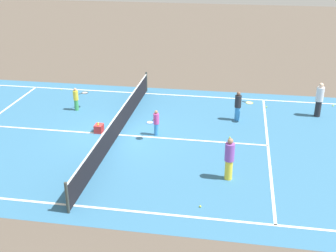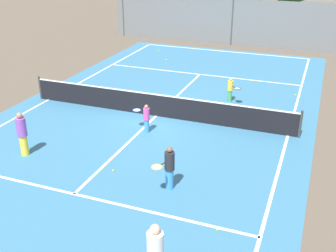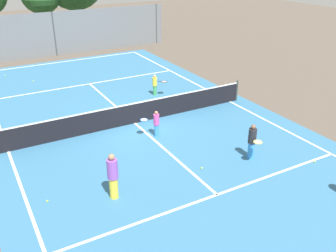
# 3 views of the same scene
# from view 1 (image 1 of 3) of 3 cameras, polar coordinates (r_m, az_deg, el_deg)

# --- Properties ---
(ground_plane) EXTENTS (80.00, 80.00, 0.00)m
(ground_plane) POSITION_cam_1_polar(r_m,az_deg,el_deg) (19.22, -6.47, -1.17)
(ground_plane) COLOR brown
(court_surface) EXTENTS (13.00, 25.00, 0.01)m
(court_surface) POSITION_cam_1_polar(r_m,az_deg,el_deg) (19.22, -6.47, -1.16)
(court_surface) COLOR teal
(court_surface) RESTS_ON ground_plane
(tennis_net) EXTENTS (11.90, 0.10, 1.10)m
(tennis_net) POSITION_cam_1_polar(r_m,az_deg,el_deg) (19.01, -6.54, 0.23)
(tennis_net) COLOR #333833
(tennis_net) RESTS_ON ground_plane
(player_0) EXTENTS (0.75, 0.70, 1.16)m
(player_0) POSITION_cam_1_polar(r_m,az_deg,el_deg) (22.09, -11.84, 3.53)
(player_0) COLOR #3FA559
(player_0) RESTS_ON ground_plane
(player_1) EXTENTS (0.34, 0.34, 1.60)m
(player_1) POSITION_cam_1_polar(r_m,az_deg,el_deg) (15.54, 8.00, -4.22)
(player_1) COLOR yellow
(player_1) RESTS_ON ground_plane
(player_2) EXTENTS (0.56, 0.88, 1.41)m
(player_2) POSITION_cam_1_polar(r_m,az_deg,el_deg) (20.60, 9.14, 2.63)
(player_2) COLOR #388CD8
(player_2) RESTS_ON ground_plane
(player_3) EXTENTS (0.83, 0.51, 1.15)m
(player_3) POSITION_cam_1_polar(r_m,az_deg,el_deg) (18.83, -1.59, 0.46)
(player_3) COLOR #388CD8
(player_3) RESTS_ON ground_plane
(player_4) EXTENTS (0.36, 0.36, 1.68)m
(player_4) POSITION_cam_1_polar(r_m,az_deg,el_deg) (21.96, 19.12, 3.29)
(player_4) COLOR #232328
(player_4) RESTS_ON ground_plane
(ball_crate) EXTENTS (0.42, 0.35, 0.43)m
(ball_crate) POSITION_cam_1_polar(r_m,az_deg,el_deg) (19.54, -8.99, -0.30)
(ball_crate) COLOR red
(ball_crate) RESTS_ON ground_plane
(tennis_ball_0) EXTENTS (0.07, 0.07, 0.07)m
(tennis_ball_0) POSITION_cam_1_polar(r_m,az_deg,el_deg) (25.41, -13.72, 4.67)
(tennis_ball_0) COLOR #CCE533
(tennis_ball_0) RESTS_ON ground_plane
(tennis_ball_2) EXTENTS (0.07, 0.07, 0.07)m
(tennis_ball_2) POSITION_cam_1_polar(r_m,az_deg,el_deg) (22.67, 12.71, 2.44)
(tennis_ball_2) COLOR #CCE533
(tennis_ball_2) RESTS_ON ground_plane
(tennis_ball_3) EXTENTS (0.07, 0.07, 0.07)m
(tennis_ball_3) POSITION_cam_1_polar(r_m,az_deg,el_deg) (14.30, 4.23, -10.41)
(tennis_ball_3) COLOR #CCE533
(tennis_ball_3) RESTS_ON ground_plane
(tennis_ball_5) EXTENTS (0.07, 0.07, 0.07)m
(tennis_ball_5) POSITION_cam_1_polar(r_m,az_deg,el_deg) (23.82, 20.72, 2.49)
(tennis_ball_5) COLOR #CCE533
(tennis_ball_5) RESTS_ON ground_plane
(tennis_ball_6) EXTENTS (0.07, 0.07, 0.07)m
(tennis_ball_6) POSITION_cam_1_polar(r_m,az_deg,el_deg) (18.97, 8.07, -1.50)
(tennis_ball_6) COLOR #CCE533
(tennis_ball_6) RESTS_ON ground_plane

